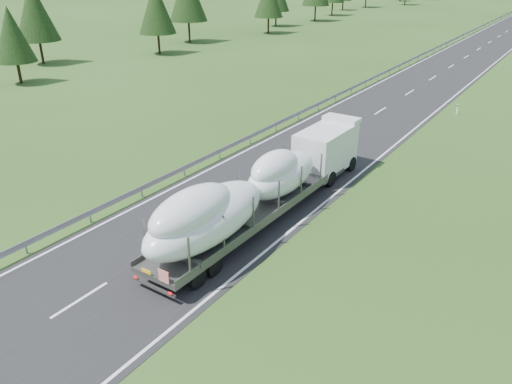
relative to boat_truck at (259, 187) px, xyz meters
The scene contains 4 objects.
ground 3.64m from the boat_truck, 153.87° to the right, with size 400.00×400.00×0.00m, color #294818.
road_surface 98.78m from the boat_truck, 91.51° to the left, with size 10.00×400.00×0.02m, color black.
guardrail 99.00m from the boat_truck, 94.58° to the left, with size 0.10×400.00×0.76m.
boat_truck is the anchor object (origin of this frame).
Camera 1 is at (16.22, -19.51, 13.50)m, focal length 35.00 mm.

